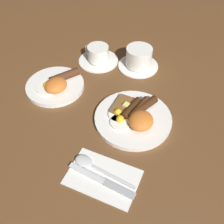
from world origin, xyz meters
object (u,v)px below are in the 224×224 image
teacup_far (98,55)px  spoon (89,164)px  breakfast_plate_near (134,117)px  breakfast_plate_far (56,85)px  knife (105,182)px  teacup_near (139,58)px

teacup_far → spoon: bearing=-160.2°
breakfast_plate_near → teacup_far: size_ratio=1.55×
breakfast_plate_far → knife: bearing=-133.4°
breakfast_plate_near → spoon: (-0.20, 0.06, -0.01)m
breakfast_plate_far → teacup_near: bearing=-46.1°
teacup_near → knife: size_ratio=0.80×
knife → spoon: 0.07m
breakfast_plate_near → teacup_near: teacup_near is taller
breakfast_plate_near → teacup_near: (0.27, 0.07, 0.02)m
knife → teacup_near: bearing=-75.0°
teacup_near → spoon: (-0.47, -0.00, -0.03)m
breakfast_plate_near → knife: bearing=179.1°
breakfast_plate_near → breakfast_plate_far: same height
teacup_far → knife: (-0.48, -0.22, -0.02)m
teacup_far → spoon: (-0.45, -0.16, -0.02)m
teacup_near → teacup_far: bearing=98.8°
spoon → teacup_near: bearing=-79.9°
breakfast_plate_near → teacup_near: 0.28m
breakfast_plate_far → knife: (-0.28, -0.30, -0.01)m
teacup_far → spoon: size_ratio=0.84×
teacup_far → spoon: 0.48m
breakfast_plate_far → knife: breakfast_plate_far is taller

